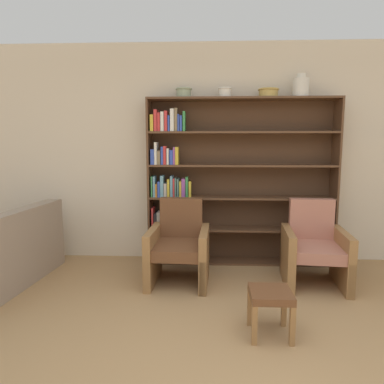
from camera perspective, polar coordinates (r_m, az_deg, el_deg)
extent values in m
cube|color=beige|center=(4.45, 5.92, 6.35)|extent=(12.00, 0.06, 2.75)
cube|color=brown|center=(4.33, -7.04, 1.66)|extent=(0.02, 0.30, 2.05)
cube|color=brown|center=(4.55, 22.65, 1.40)|extent=(0.02, 0.30, 2.05)
cube|color=brown|center=(4.30, 8.46, 15.10)|extent=(2.26, 0.30, 0.03)
cube|color=brown|center=(4.52, 7.92, -11.29)|extent=(2.26, 0.30, 0.03)
cube|color=#492F1E|center=(4.44, 8.00, 1.78)|extent=(2.26, 0.01, 2.05)
cube|color=#B2A899|center=(4.48, -6.38, -9.92)|extent=(0.02, 0.18, 0.20)
cube|color=#B2A899|center=(4.45, -5.95, -9.93)|extent=(0.04, 0.13, 0.22)
cube|color=#669EB2|center=(4.44, -5.47, -9.92)|extent=(0.02, 0.13, 0.22)
cube|color=red|center=(4.45, -5.11, -9.87)|extent=(0.02, 0.16, 0.22)
cube|color=black|center=(4.42, -4.76, -9.69)|extent=(0.02, 0.13, 0.27)
cube|color=orange|center=(4.45, -4.37, -10.20)|extent=(0.02, 0.16, 0.17)
cube|color=#334CB2|center=(4.44, -3.97, -10.17)|extent=(0.02, 0.14, 0.19)
cube|color=red|center=(4.45, -3.52, -10.26)|extent=(0.03, 0.18, 0.16)
cube|color=#669EB2|center=(4.42, -3.18, -10.22)|extent=(0.02, 0.13, 0.18)
cube|color=red|center=(4.42, -2.77, -9.64)|extent=(0.03, 0.16, 0.27)
cube|color=brown|center=(4.40, 8.03, -6.06)|extent=(2.26, 0.30, 0.03)
cube|color=red|center=(4.36, -6.45, -4.22)|extent=(0.02, 0.19, 0.26)
cube|color=black|center=(4.37, -6.00, -4.65)|extent=(0.03, 0.20, 0.19)
cube|color=#B2A899|center=(4.36, -5.49, -4.58)|extent=(0.04, 0.18, 0.21)
cube|color=#7F6B4C|center=(4.35, -4.93, -4.64)|extent=(0.04, 0.18, 0.20)
cube|color=orange|center=(4.32, -4.41, -4.43)|extent=(0.04, 0.14, 0.24)
cube|color=#334CB2|center=(4.32, -3.78, -4.60)|extent=(0.04, 0.14, 0.22)
cube|color=white|center=(4.33, -3.29, -4.87)|extent=(0.02, 0.17, 0.17)
cube|color=#4C756B|center=(4.33, -2.78, -4.84)|extent=(0.04, 0.17, 0.18)
cube|color=red|center=(4.33, -2.28, -4.41)|extent=(0.02, 0.18, 0.24)
cube|color=brown|center=(4.32, 8.13, -0.90)|extent=(2.26, 0.30, 0.02)
cube|color=#388C47|center=(4.30, -6.56, 0.97)|extent=(0.02, 0.20, 0.25)
cube|color=#669EB2|center=(4.27, -6.24, 0.93)|extent=(0.03, 0.14, 0.26)
cube|color=orange|center=(4.29, -5.85, 0.36)|extent=(0.02, 0.18, 0.16)
cube|color=#334CB2|center=(4.26, -5.47, 0.51)|extent=(0.03, 0.14, 0.19)
cube|color=#669EB2|center=(4.27, -4.94, 1.01)|extent=(0.04, 0.17, 0.26)
cube|color=#B2A899|center=(4.26, -4.39, 0.36)|extent=(0.04, 0.15, 0.17)
cube|color=gold|center=(4.24, -3.89, 0.68)|extent=(0.03, 0.13, 0.22)
cube|color=#669EB2|center=(4.27, -3.35, 0.99)|extent=(0.03, 0.19, 0.26)
cube|color=red|center=(4.25, -2.98, 0.77)|extent=(0.02, 0.17, 0.23)
cube|color=#4C756B|center=(4.26, -2.69, 0.84)|extent=(0.02, 0.18, 0.24)
cube|color=#4C756B|center=(4.25, -2.32, 0.76)|extent=(0.02, 0.17, 0.23)
cube|color=gold|center=(4.24, -1.91, 0.51)|extent=(0.02, 0.15, 0.19)
cube|color=#994C99|center=(4.25, -1.39, 0.76)|extent=(0.04, 0.18, 0.23)
cube|color=#388C47|center=(4.23, -0.84, 0.87)|extent=(0.03, 0.14, 0.25)
cube|color=gold|center=(4.22, -0.33, 0.48)|extent=(0.03, 0.13, 0.19)
cube|color=brown|center=(4.28, 8.24, 4.41)|extent=(2.26, 0.30, 0.02)
cube|color=#334CB2|center=(4.24, -6.51, 5.84)|extent=(0.04, 0.14, 0.19)
cube|color=white|center=(4.25, -5.97, 6.42)|extent=(0.03, 0.16, 0.27)
cube|color=#7F6B4C|center=(4.23, -5.47, 5.72)|extent=(0.04, 0.14, 0.17)
cube|color=#334CB2|center=(4.24, -4.91, 6.06)|extent=(0.03, 0.17, 0.22)
cube|color=red|center=(4.22, -4.50, 6.11)|extent=(0.03, 0.13, 0.22)
cube|color=white|center=(4.23, -3.97, 5.94)|extent=(0.03, 0.16, 0.20)
cube|color=#334CB2|center=(4.23, -3.39, 5.80)|extent=(0.04, 0.17, 0.18)
cube|color=#994C99|center=(4.20, -2.96, 6.04)|extent=(0.02, 0.13, 0.21)
cube|color=gold|center=(4.21, -2.50, 6.05)|extent=(0.04, 0.15, 0.21)
cube|color=brown|center=(4.27, 8.35, 9.77)|extent=(2.26, 0.30, 0.02)
cube|color=gold|center=(4.26, -6.62, 11.31)|extent=(0.04, 0.16, 0.20)
cube|color=red|center=(4.26, -5.99, 11.72)|extent=(0.04, 0.17, 0.26)
cube|color=red|center=(4.25, -5.44, 11.48)|extent=(0.03, 0.17, 0.22)
cube|color=white|center=(4.25, -4.89, 11.57)|extent=(0.04, 0.17, 0.23)
cube|color=red|center=(4.22, -4.32, 11.66)|extent=(0.04, 0.13, 0.24)
cube|color=#334CB2|center=(4.25, -3.80, 11.29)|extent=(0.02, 0.20, 0.19)
cube|color=white|center=(4.23, -3.26, 11.82)|extent=(0.04, 0.17, 0.26)
cube|color=#7F6B4C|center=(4.21, -2.66, 11.91)|extent=(0.03, 0.14, 0.27)
cube|color=#334CB2|center=(4.22, -2.23, 11.40)|extent=(0.02, 0.16, 0.20)
cube|color=#334CB2|center=(4.20, -1.83, 11.32)|extent=(0.03, 0.12, 0.19)
cube|color=#388C47|center=(4.23, -1.30, 11.64)|extent=(0.03, 0.19, 0.24)
cylinder|color=gray|center=(4.30, -1.39, 16.11)|extent=(0.18, 0.18, 0.11)
torus|color=gray|center=(4.31, -1.40, 16.76)|extent=(0.20, 0.20, 0.02)
cylinder|color=silver|center=(4.30, 5.51, 16.10)|extent=(0.15, 0.15, 0.11)
torus|color=silver|center=(4.30, 5.52, 16.77)|extent=(0.17, 0.17, 0.02)
cylinder|color=tan|center=(4.35, 12.60, 15.74)|extent=(0.23, 0.23, 0.10)
torus|color=tan|center=(4.36, 12.62, 16.31)|extent=(0.25, 0.25, 0.02)
cylinder|color=silver|center=(4.44, 17.68, 16.19)|extent=(0.19, 0.19, 0.22)
cylinder|color=silver|center=(4.46, 17.76, 17.92)|extent=(0.10, 0.10, 0.05)
cube|color=gray|center=(4.03, -26.77, -5.41)|extent=(0.30, 1.46, 0.39)
cube|color=gray|center=(4.83, -25.64, -7.24)|extent=(0.90, 0.19, 0.59)
cube|color=tan|center=(4.26, -26.78, -4.94)|extent=(0.20, 0.37, 0.37)
cube|color=olive|center=(3.50, 1.85, -14.18)|extent=(0.07, 0.07, 0.35)
cube|color=olive|center=(3.58, -7.57, -13.77)|extent=(0.07, 0.07, 0.35)
cube|color=olive|center=(4.08, 2.35, -10.96)|extent=(0.07, 0.07, 0.35)
cube|color=olive|center=(4.14, -5.69, -10.69)|extent=(0.07, 0.07, 0.35)
cube|color=brown|center=(3.75, -2.28, -9.36)|extent=(0.51, 0.66, 0.12)
cube|color=brown|center=(3.95, -1.78, -4.43)|extent=(0.48, 0.14, 0.48)
cube|color=olive|center=(3.75, 2.05, -10.73)|extent=(0.11, 0.68, 0.59)
cube|color=olive|center=(3.82, -6.51, -10.43)|extent=(0.11, 0.68, 0.59)
cube|color=olive|center=(3.76, 24.98, -13.36)|extent=(0.08, 0.08, 0.35)
cube|color=olive|center=(3.64, 16.11, -13.63)|extent=(0.08, 0.08, 0.35)
cube|color=olive|center=(4.32, 22.65, -10.50)|extent=(0.08, 0.08, 0.35)
cube|color=olive|center=(4.21, 14.99, -10.61)|extent=(0.08, 0.08, 0.35)
cube|color=#B2705B|center=(3.91, 19.82, -9.11)|extent=(0.54, 0.68, 0.12)
cube|color=#B2705B|center=(4.11, 19.23, -4.38)|extent=(0.49, 0.17, 0.48)
cube|color=olive|center=(4.00, 23.76, -10.21)|extent=(0.15, 0.68, 0.59)
cube|color=olive|center=(3.89, 15.65, -10.34)|extent=(0.15, 0.68, 0.59)
cube|color=olive|center=(3.03, 9.60, -18.44)|extent=(0.04, 0.04, 0.31)
cube|color=olive|center=(3.08, 15.07, -18.18)|extent=(0.04, 0.04, 0.31)
cube|color=olive|center=(2.79, 10.35, -20.99)|extent=(0.04, 0.04, 0.31)
cube|color=olive|center=(2.84, 16.38, -20.64)|extent=(0.04, 0.04, 0.31)
cube|color=brown|center=(2.85, 12.97, -16.26)|extent=(0.32, 0.32, 0.06)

